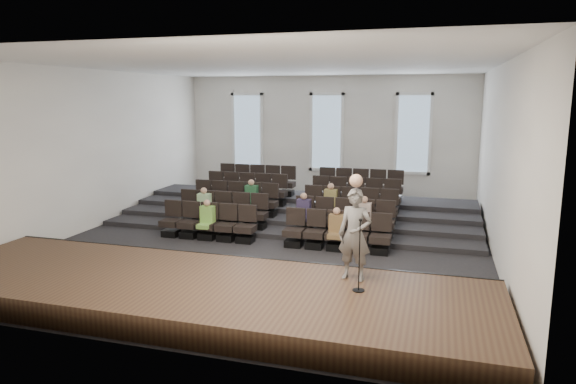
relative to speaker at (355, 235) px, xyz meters
name	(u,v)px	position (x,y,z in m)	size (l,w,h in m)	color
ground	(276,239)	(-2.98, 4.09, -1.43)	(14.00, 14.00, 0.00)	black
ceiling	(275,65)	(-2.98, 4.09, 3.58)	(12.00, 14.00, 0.02)	white
wall_back	(327,137)	(-2.98, 11.11, 1.07)	(12.00, 0.04, 5.00)	white
wall_front	(140,202)	(-2.98, -2.93, 1.07)	(12.00, 0.04, 5.00)	white
wall_left	(96,149)	(-9.00, 4.09, 1.07)	(0.04, 14.00, 5.00)	white
wall_right	(500,162)	(3.04, 4.09, 1.07)	(0.04, 14.00, 5.00)	white
stage	(199,293)	(-2.98, -1.01, -1.18)	(11.80, 3.60, 0.50)	#442F1D
stage_lip	(232,266)	(-2.98, 0.76, -1.18)	(11.80, 0.06, 0.52)	black
risers	(303,210)	(-2.98, 7.26, -1.23)	(11.80, 4.80, 0.60)	black
seating_rows	(290,206)	(-2.98, 5.63, -0.75)	(6.80, 4.70, 1.67)	black
windows	(327,132)	(-2.98, 11.05, 1.27)	(8.44, 0.10, 3.24)	white
audience	(283,209)	(-2.87, 4.55, -0.60)	(5.45, 2.64, 1.10)	#80BE4C
speaker	(355,235)	(0.00, 0.00, 0.00)	(0.68, 0.45, 1.86)	slate
mic_stand	(359,270)	(0.19, -0.61, -0.51)	(0.24, 0.24, 1.42)	black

